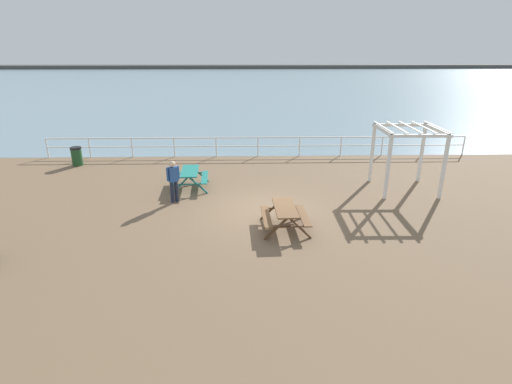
{
  "coord_description": "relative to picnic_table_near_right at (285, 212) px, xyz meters",
  "views": [
    {
      "loc": [
        -0.66,
        -13.74,
        5.82
      ],
      "look_at": [
        -0.31,
        -0.16,
        0.8
      ],
      "focal_mm": 28.02,
      "sensor_mm": 36.0,
      "label": 1
    }
  ],
  "objects": [
    {
      "name": "picnic_table_far_left",
      "position": [
        -3.7,
        4.19,
        0.0
      ],
      "size": [
        1.64,
        1.89,
        0.8
      ],
      "rotation": [
        0.0,
        0.0,
        1.63
      ],
      "color": "#1E7A70",
      "rests_on": "ground"
    },
    {
      "name": "seaward_railing",
      "position": [
        -0.62,
        9.3,
        0.18
      ],
      "size": [
        23.07,
        0.07,
        1.08
      ],
      "color": "white",
      "rests_on": "ground"
    },
    {
      "name": "litter_bin",
      "position": [
        -9.92,
        7.77,
        -0.1
      ],
      "size": [
        0.55,
        0.55,
        0.95
      ],
      "color": "#1E4723",
      "rests_on": "ground"
    },
    {
      "name": "lattice_pergola",
      "position": [
        5.4,
        3.74,
        1.41
      ],
      "size": [
        2.48,
        2.6,
        2.7
      ],
      "rotation": [
        0.0,
        0.0,
        -0.02
      ],
      "color": "white",
      "rests_on": "ground"
    },
    {
      "name": "distant_shoreline",
      "position": [
        -0.62,
        97.3,
        -0.58
      ],
      "size": [
        142.0,
        6.0,
        1.8
      ],
      "primitive_type": "cube",
      "color": "#4C4C47",
      "rests_on": "ground"
    },
    {
      "name": "picnic_table_near_right",
      "position": [
        0.0,
        0.0,
        0.0
      ],
      "size": [
        1.61,
        1.86,
        0.8
      ],
      "rotation": [
        0.0,
        0.0,
        1.61
      ],
      "color": "brown",
      "rests_on": "ground"
    },
    {
      "name": "visitor",
      "position": [
        -4.1,
        2.53,
        0.36
      ],
      "size": [
        0.46,
        0.37,
        1.66
      ],
      "rotation": [
        0.0,
        0.0,
        5.29
      ],
      "color": "#1E2338",
      "rests_on": "ground"
    },
    {
      "name": "ground_plane",
      "position": [
        -0.62,
        1.55,
        -0.68
      ],
      "size": [
        30.0,
        24.0,
        0.2
      ],
      "primitive_type": "cube",
      "color": "brown"
    },
    {
      "name": "sea_band",
      "position": [
        -0.62,
        54.3,
        -0.58
      ],
      "size": [
        142.0,
        90.0,
        0.01
      ],
      "primitive_type": "cube",
      "color": "gray",
      "rests_on": "ground"
    }
  ]
}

